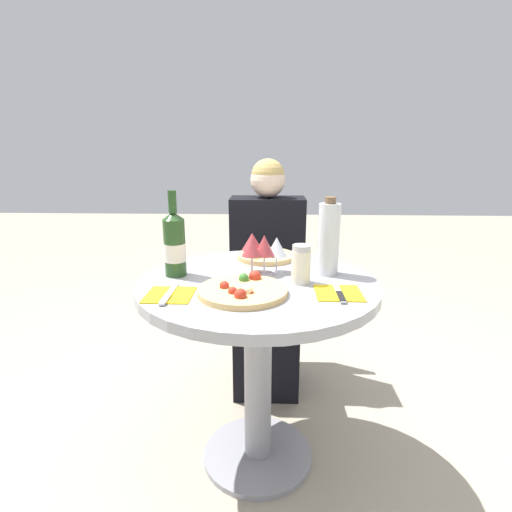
# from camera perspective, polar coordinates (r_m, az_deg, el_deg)

# --- Properties ---
(ground_plane) EXTENTS (12.00, 12.00, 0.00)m
(ground_plane) POSITION_cam_1_polar(r_m,az_deg,el_deg) (1.83, 0.25, -26.69)
(ground_plane) COLOR #9E937F
(ground_plane) RESTS_ON ground
(dining_table) EXTENTS (0.86, 0.86, 0.76)m
(dining_table) POSITION_cam_1_polar(r_m,az_deg,el_deg) (1.50, 0.27, -9.92)
(dining_table) COLOR gray
(dining_table) RESTS_ON ground_plane
(chair_behind_diner) EXTENTS (0.37, 0.37, 0.86)m
(chair_behind_diner) POSITION_cam_1_polar(r_m,az_deg,el_deg) (2.22, 1.59, -5.63)
(chair_behind_diner) COLOR silver
(chair_behind_diner) RESTS_ON ground_plane
(seated_diner) EXTENTS (0.38, 0.41, 1.17)m
(seated_diner) POSITION_cam_1_polar(r_m,az_deg,el_deg) (2.07, 1.57, -4.69)
(seated_diner) COLOR black
(seated_diner) RESTS_ON ground_plane
(pizza_large) EXTENTS (0.29, 0.29, 0.05)m
(pizza_large) POSITION_cam_1_polar(r_m,az_deg,el_deg) (1.30, -1.91, -4.90)
(pizza_large) COLOR #DBB26B
(pizza_large) RESTS_ON dining_table
(pizza_small_far) EXTENTS (0.24, 0.24, 0.05)m
(pizza_small_far) POSITION_cam_1_polar(r_m,az_deg,el_deg) (1.71, 1.32, 0.06)
(pizza_small_far) COLOR #DBB26B
(pizza_small_far) RESTS_ON dining_table
(wine_bottle) EXTENTS (0.08, 0.08, 0.31)m
(wine_bottle) POSITION_cam_1_polar(r_m,az_deg,el_deg) (1.49, -11.55, 1.64)
(wine_bottle) COLOR #23471E
(wine_bottle) RESTS_ON dining_table
(tall_carafe) EXTENTS (0.08, 0.08, 0.29)m
(tall_carafe) POSITION_cam_1_polar(r_m,az_deg,el_deg) (1.49, 10.33, 2.46)
(tall_carafe) COLOR silver
(tall_carafe) RESTS_ON dining_table
(sugar_shaker) EXTENTS (0.07, 0.07, 0.14)m
(sugar_shaker) POSITION_cam_1_polar(r_m,az_deg,el_deg) (1.39, 6.45, -1.20)
(sugar_shaker) COLOR silver
(sugar_shaker) RESTS_ON dining_table
(wine_glass_center) EXTENTS (0.08, 0.08, 0.15)m
(wine_glass_center) POSITION_cam_1_polar(r_m,az_deg,el_deg) (1.46, 1.19, 1.41)
(wine_glass_center) COLOR silver
(wine_glass_center) RESTS_ON dining_table
(wine_glass_front_left) EXTENTS (0.07, 0.07, 0.14)m
(wine_glass_front_left) POSITION_cam_1_polar(r_m,az_deg,el_deg) (1.44, -0.66, 1.06)
(wine_glass_front_left) COLOR silver
(wine_glass_front_left) RESTS_ON dining_table
(wine_glass_back_right) EXTENTS (0.08, 0.08, 0.14)m
(wine_glass_back_right) POSITION_cam_1_polar(r_m,az_deg,el_deg) (1.50, 2.97, 1.24)
(wine_glass_back_right) COLOR silver
(wine_glass_back_right) RESTS_ON dining_table
(wine_glass_back_left) EXTENTS (0.08, 0.08, 0.15)m
(wine_glass_back_left) POSITION_cam_1_polar(r_m,az_deg,el_deg) (1.50, -0.55, 1.94)
(wine_glass_back_left) COLOR silver
(wine_glass_back_left) RESTS_ON dining_table
(place_setting_left) EXTENTS (0.15, 0.19, 0.01)m
(place_setting_left) POSITION_cam_1_polar(r_m,az_deg,el_deg) (1.32, -12.29, -5.44)
(place_setting_left) COLOR gold
(place_setting_left) RESTS_ON dining_table
(place_setting_right) EXTENTS (0.15, 0.19, 0.01)m
(place_setting_right) POSITION_cam_1_polar(r_m,az_deg,el_deg) (1.33, 11.73, -5.20)
(place_setting_right) COLOR gold
(place_setting_right) RESTS_ON dining_table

